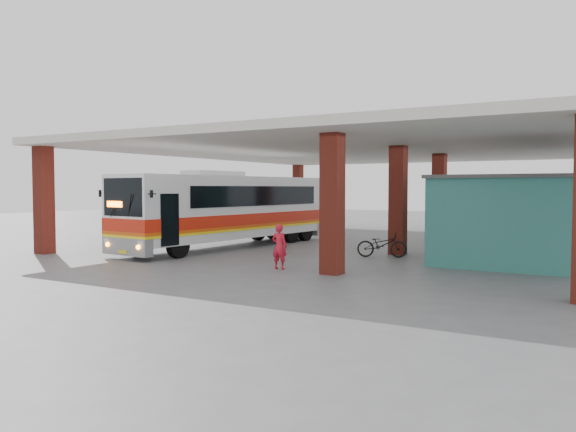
% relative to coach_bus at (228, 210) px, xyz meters
% --- Properties ---
extents(ground, '(90.00, 90.00, 0.00)m').
position_rel_coach_bus_xyz_m(ground, '(4.45, -1.69, -1.69)').
color(ground, '#515154').
rests_on(ground, ground).
extents(brick_columns, '(20.10, 21.60, 4.35)m').
position_rel_coach_bus_xyz_m(brick_columns, '(5.88, 3.31, 0.49)').
color(brick_columns, maroon).
rests_on(brick_columns, ground).
extents(canopy_roof, '(21.00, 23.00, 0.30)m').
position_rel_coach_bus_xyz_m(canopy_roof, '(4.95, 4.81, 2.81)').
color(canopy_roof, beige).
rests_on(canopy_roof, brick_columns).
extents(shop_building, '(5.20, 8.20, 3.11)m').
position_rel_coach_bus_xyz_m(shop_building, '(11.95, 2.31, -0.13)').
color(shop_building, '#317C74').
rests_on(shop_building, ground).
extents(coach_bus, '(3.47, 11.83, 3.40)m').
position_rel_coach_bus_xyz_m(coach_bus, '(0.00, 0.00, 0.00)').
color(coach_bus, white).
rests_on(coach_bus, ground).
extents(motorcycle, '(2.00, 1.31, 0.99)m').
position_rel_coach_bus_xyz_m(motorcycle, '(7.26, 0.07, -1.19)').
color(motorcycle, black).
rests_on(motorcycle, ground).
extents(pedestrian, '(0.55, 0.37, 1.49)m').
position_rel_coach_bus_xyz_m(pedestrian, '(5.50, -4.62, -0.94)').
color(pedestrian, red).
rests_on(pedestrian, ground).
extents(red_chair, '(0.46, 0.46, 0.73)m').
position_rel_coach_bus_xyz_m(red_chair, '(9.54, 5.26, -1.35)').
color(red_chair, red).
rests_on(red_chair, ground).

